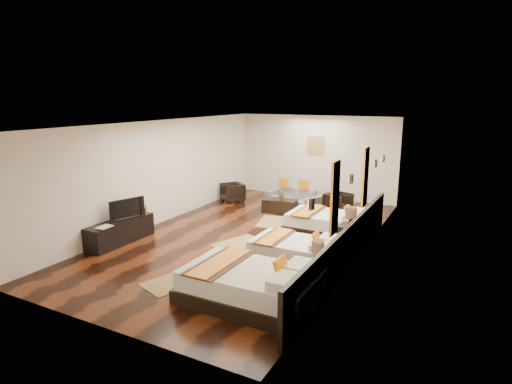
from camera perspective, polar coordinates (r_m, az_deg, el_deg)
The scene contains 30 objects.
floor at distance 10.56m, azimuth -0.94°, elevation -6.03°, with size 5.50×9.50×0.01m, color black.
ceiling at distance 10.01m, azimuth -1.00°, elevation 9.31°, with size 5.50×9.50×0.01m, color white.
back_wall at distance 14.49m, azimuth 8.10°, elevation 4.72°, with size 5.50×0.01×2.80m, color silver.
left_wall at distance 11.74m, azimuth -12.84°, elevation 2.63°, with size 0.01×9.50×2.80m, color silver.
right_wall at distance 9.23m, azimuth 14.19°, elevation -0.18°, with size 0.01×9.50×2.80m, color silver.
headboard_panel at distance 8.76m, azimuth 12.33°, elevation -7.28°, with size 0.08×6.60×0.90m, color black.
bed_near at distance 7.26m, azimuth -0.47°, elevation -12.55°, with size 2.34×1.47×0.89m.
bed_mid at distance 8.95m, azimuth 5.59°, elevation -7.97°, with size 1.89×1.19×0.72m.
bed_far at distance 10.87m, azimuth 9.93°, elevation -4.19°, with size 2.06×1.30×0.79m.
nightstand_a at distance 7.93m, azimuth 8.29°, elevation -10.44°, with size 0.44×0.44×0.86m.
nightstand_b at distance 9.90m, azimuth 12.61°, elevation -5.58°, with size 0.49×0.49×0.98m.
jute_mat_near at distance 8.26m, azimuth -10.76°, elevation -11.78°, with size 0.75×1.20×0.01m, color olive.
jute_mat_mid at distance 10.08m, azimuth -2.29°, elevation -6.94°, with size 0.75×1.20×0.01m, color olive.
jute_mat_far at distance 11.75m, azimuth 2.27°, elevation -4.04°, with size 0.75×1.20×0.01m, color olive.
tv_console at distance 10.56m, azimuth -17.90°, elevation -5.12°, with size 0.50×1.80×0.55m, color black.
tv at distance 10.48m, azimuth -17.30°, elevation -2.17°, with size 0.90×0.12×0.52m, color black.
book at distance 10.09m, azimuth -20.41°, elevation -4.40°, with size 0.26×0.35×0.03m, color black.
figurine at distance 10.90m, azimuth -15.48°, elevation -1.91°, with size 0.34×0.34×0.35m, color brown.
sofa at distance 13.60m, azimuth 5.09°, elevation -0.59°, with size 1.84×0.72×0.54m, color slate.
armchair_left at distance 13.93m, azimuth -3.21°, elevation -0.05°, with size 0.66×0.68×0.62m, color black.
armchair_right at distance 12.74m, azimuth 11.08°, elevation -1.49°, with size 0.67×0.69×0.63m, color black.
coffee_table at distance 12.68m, azimuth 3.25°, elevation -1.87°, with size 1.00×0.50×0.40m, color black.
table_plant at distance 12.56m, azimuth 3.47°, elevation -0.41°, with size 0.26×0.22×0.28m, color #2E5F1F.
orange_panel_a at distance 7.38m, azimuth 10.64°, elevation -0.85°, with size 0.04×0.40×1.30m, color #D86014.
orange_panel_b at distance 9.46m, azimuth 14.61°, elevation 1.96°, with size 0.04×0.40×1.30m, color #D86014.
sconce_near at distance 6.33m, azimuth 7.52°, elevation -1.61°, with size 0.07×0.12×0.18m.
sconce_mid at distance 8.39m, azimuth 12.76°, elevation 1.75°, with size 0.07×0.12×0.18m.
sconce_far at distance 10.50m, azimuth 15.92°, elevation 3.77°, with size 0.07×0.12×0.18m.
sconce_lounge at distance 11.37m, azimuth 16.87°, elevation 4.37°, with size 0.07×0.12×0.18m.
gold_artwork at distance 14.42m, azimuth 8.13°, elevation 6.28°, with size 0.60×0.04×0.60m, color #AD873F.
Camera 1 is at (4.80, -8.77, 3.42)m, focal length 29.51 mm.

